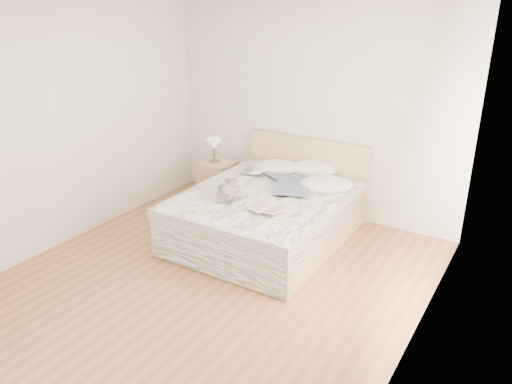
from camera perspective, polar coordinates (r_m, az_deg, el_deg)
floor at (r=5.19m, az=-5.38°, el=-10.25°), size 4.00×4.50×0.00m
wall_back at (r=6.49m, az=6.28°, el=9.22°), size 4.00×0.02×2.70m
wall_left at (r=6.01m, az=-21.43°, el=6.86°), size 0.02×4.50×2.70m
wall_right at (r=3.81m, az=18.75°, el=-0.84°), size 0.02×4.50×2.70m
window at (r=4.06m, az=19.78°, el=1.89°), size 0.02×1.30×1.10m
bed at (r=5.92m, az=1.42°, el=-2.55°), size 1.72×2.14×1.00m
nightstand at (r=7.05m, az=-4.44°, el=1.25°), size 0.47×0.42×0.56m
table_lamp at (r=6.90m, az=-4.84°, el=5.32°), size 0.27×0.27×0.33m
pillow_left at (r=6.50m, az=2.35°, el=2.85°), size 0.71×0.62×0.18m
pillow_middle at (r=6.48m, az=6.52°, el=2.66°), size 0.73×0.61×0.19m
pillow_right at (r=5.96m, az=8.02°, el=0.86°), size 0.74×0.64×0.19m
blouse at (r=5.91m, az=4.28°, el=0.74°), size 0.85×0.88×0.03m
photo_book at (r=6.36m, az=-0.30°, el=2.35°), size 0.31×0.22×0.02m
childrens_book at (r=5.26m, az=1.36°, el=-1.91°), size 0.44×0.35×0.03m
teddy_bear at (r=5.56m, az=-3.36°, el=-0.38°), size 0.33×0.38×0.17m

